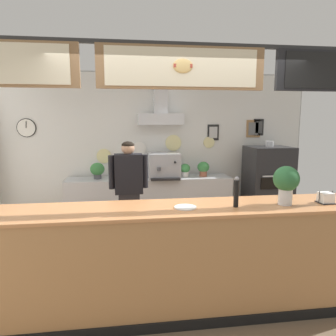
{
  "coord_description": "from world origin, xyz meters",
  "views": [
    {
      "loc": [
        -0.54,
        -3.31,
        1.91
      ],
      "look_at": [
        -0.0,
        0.7,
        1.28
      ],
      "focal_mm": 32.97,
      "sensor_mm": 36.0,
      "label": 1
    }
  ],
  "objects": [
    {
      "name": "pizza_oven",
      "position": [
        2.01,
        1.93,
        0.72
      ],
      "size": [
        0.76,
        0.7,
        1.53
      ],
      "color": "#232326",
      "rests_on": "ground_plane"
    },
    {
      "name": "pepper_grinder",
      "position": [
        0.49,
        -0.55,
        1.23
      ],
      "size": [
        0.05,
        0.05,
        0.3
      ],
      "color": "black",
      "rests_on": "service_counter"
    },
    {
      "name": "ground_plane",
      "position": [
        0.0,
        0.0,
        0.0
      ],
      "size": [
        6.86,
        6.86,
        0.0
      ],
      "primitive_type": "plane",
      "color": "brown"
    },
    {
      "name": "basil_vase",
      "position": [
        1.0,
        -0.54,
        1.3
      ],
      "size": [
        0.25,
        0.25,
        0.38
      ],
      "color": "silver",
      "rests_on": "service_counter"
    },
    {
      "name": "back_wall_assembly",
      "position": [
        0.0,
        2.31,
        1.47
      ],
      "size": [
        5.71,
        2.9,
        2.76
      ],
      "color": "gray",
      "rests_on": "ground_plane"
    },
    {
      "name": "napkin_holder",
      "position": [
        1.43,
        -0.54,
        1.13
      ],
      "size": [
        0.15,
        0.14,
        0.12
      ],
      "color": "#262628",
      "rests_on": "service_counter"
    },
    {
      "name": "espresso_machine",
      "position": [
        0.1,
        2.05,
        1.11
      ],
      "size": [
        0.55,
        0.56,
        0.44
      ],
      "color": "#A3A5AD",
      "rests_on": "back_prep_counter"
    },
    {
      "name": "potted_basil",
      "position": [
        0.49,
        2.06,
        1.03
      ],
      "size": [
        0.18,
        0.18,
        0.24
      ],
      "color": "beige",
      "rests_on": "back_prep_counter"
    },
    {
      "name": "condiment_plate",
      "position": [
        0.0,
        -0.52,
        1.09
      ],
      "size": [
        0.21,
        0.21,
        0.01
      ],
      "color": "white",
      "rests_on": "service_counter"
    },
    {
      "name": "back_prep_counter",
      "position": [
        -0.15,
        2.08,
        0.44
      ],
      "size": [
        2.91,
        0.54,
        0.9
      ],
      "color": "#B7BABF",
      "rests_on": "ground_plane"
    },
    {
      "name": "service_counter",
      "position": [
        0.0,
        -0.48,
        0.54
      ],
      "size": [
        4.23,
        0.65,
        1.08
      ],
      "color": "#B77F4C",
      "rests_on": "ground_plane"
    },
    {
      "name": "potted_rosemary",
      "position": [
        0.83,
        2.08,
        1.05
      ],
      "size": [
        0.22,
        0.22,
        0.27
      ],
      "color": "#9E563D",
      "rests_on": "back_prep_counter"
    },
    {
      "name": "potted_sage",
      "position": [
        -1.05,
        2.08,
        1.05
      ],
      "size": [
        0.25,
        0.25,
        0.28
      ],
      "color": "#4C4C51",
      "rests_on": "back_prep_counter"
    },
    {
      "name": "shop_worker",
      "position": [
        -0.52,
        0.87,
        0.88
      ],
      "size": [
        0.54,
        0.24,
        1.62
      ],
      "rotation": [
        0.0,
        0.0,
        3.18
      ],
      "color": "#232328",
      "rests_on": "ground_plane"
    }
  ]
}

